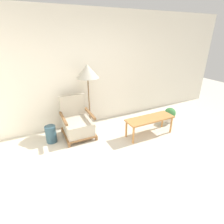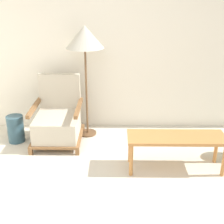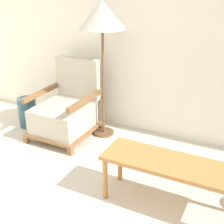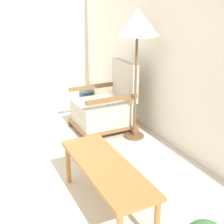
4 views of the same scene
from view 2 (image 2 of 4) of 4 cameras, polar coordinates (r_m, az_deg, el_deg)
The scene contains 5 objects.
wall_back at distance 4.52m, azimuth -0.82°, elevation 13.47°, with size 8.00×0.06×2.70m.
armchair at distance 4.34m, azimuth -9.88°, elevation -1.66°, with size 0.66×0.74×0.89m.
floor_lamp at distance 4.21m, azimuth -5.01°, elevation 13.04°, with size 0.51×0.51×1.56m.
coffee_table at distance 3.68m, azimuth 11.68°, elevation -5.09°, with size 1.13×0.38×0.43m.
vase at distance 4.53m, azimuth -17.20°, elevation -2.95°, with size 0.23×0.23×0.38m, color #2D4C5B.
Camera 2 is at (0.12, -2.05, 2.03)m, focal length 50.00 mm.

